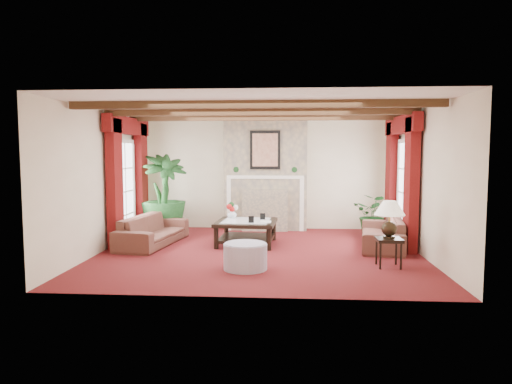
# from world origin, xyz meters

# --- Properties ---
(floor) EXTENTS (6.00, 6.00, 0.00)m
(floor) POSITION_xyz_m (0.00, 0.00, 0.00)
(floor) COLOR #4D100D
(floor) RESTS_ON ground
(ceiling) EXTENTS (6.00, 6.00, 0.00)m
(ceiling) POSITION_xyz_m (0.00, 0.00, 2.70)
(ceiling) COLOR white
(ceiling) RESTS_ON floor
(back_wall) EXTENTS (6.00, 0.02, 2.70)m
(back_wall) POSITION_xyz_m (0.00, 2.75, 1.35)
(back_wall) COLOR beige
(back_wall) RESTS_ON ground
(left_wall) EXTENTS (0.02, 5.50, 2.70)m
(left_wall) POSITION_xyz_m (-3.00, 0.00, 1.35)
(left_wall) COLOR beige
(left_wall) RESTS_ON ground
(right_wall) EXTENTS (0.02, 5.50, 2.70)m
(right_wall) POSITION_xyz_m (3.00, 0.00, 1.35)
(right_wall) COLOR beige
(right_wall) RESTS_ON ground
(ceiling_beams) EXTENTS (6.00, 3.00, 0.12)m
(ceiling_beams) POSITION_xyz_m (0.00, 0.00, 2.64)
(ceiling_beams) COLOR #362011
(ceiling_beams) RESTS_ON ceiling
(fireplace) EXTENTS (2.00, 0.52, 2.70)m
(fireplace) POSITION_xyz_m (0.00, 2.55, 2.70)
(fireplace) COLOR tan
(fireplace) RESTS_ON ground
(french_door_left) EXTENTS (0.10, 1.10, 2.16)m
(french_door_left) POSITION_xyz_m (-2.97, 1.00, 2.13)
(french_door_left) COLOR white
(french_door_left) RESTS_ON ground
(french_door_right) EXTENTS (0.10, 1.10, 2.16)m
(french_door_right) POSITION_xyz_m (2.97, 1.00, 2.13)
(french_door_right) COLOR white
(french_door_right) RESTS_ON ground
(curtains_left) EXTENTS (0.20, 2.40, 2.55)m
(curtains_left) POSITION_xyz_m (-2.86, 1.00, 2.55)
(curtains_left) COLOR #530C0B
(curtains_left) RESTS_ON ground
(curtains_right) EXTENTS (0.20, 2.40, 2.55)m
(curtains_right) POSITION_xyz_m (2.86, 1.00, 2.55)
(curtains_right) COLOR #530C0B
(curtains_right) RESTS_ON ground
(sofa_left) EXTENTS (2.21, 1.20, 0.80)m
(sofa_left) POSITION_xyz_m (-2.22, 0.54, 0.40)
(sofa_left) COLOR black
(sofa_left) RESTS_ON ground
(sofa_right) EXTENTS (2.19, 1.23, 0.78)m
(sofa_right) POSITION_xyz_m (2.43, 0.63, 0.39)
(sofa_right) COLOR black
(sofa_right) RESTS_ON ground
(potted_palm) EXTENTS (2.80, 2.84, 1.04)m
(potted_palm) POSITION_xyz_m (-2.33, 1.82, 0.52)
(potted_palm) COLOR black
(potted_palm) RESTS_ON ground
(small_plant) EXTENTS (1.76, 1.77, 0.74)m
(small_plant) POSITION_xyz_m (2.51, 1.91, 0.37)
(small_plant) COLOR black
(small_plant) RESTS_ON ground
(coffee_table) EXTENTS (1.27, 1.27, 0.49)m
(coffee_table) POSITION_xyz_m (-0.31, 0.69, 0.24)
(coffee_table) COLOR black
(coffee_table) RESTS_ON ground
(side_table) EXTENTS (0.42, 0.42, 0.48)m
(side_table) POSITION_xyz_m (2.21, -1.00, 0.24)
(side_table) COLOR black
(side_table) RESTS_ON ground
(ottoman) EXTENTS (0.71, 0.71, 0.42)m
(ottoman) POSITION_xyz_m (-0.15, -1.30, 0.21)
(ottoman) COLOR #9790A4
(ottoman) RESTS_ON ground
(table_lamp) EXTENTS (0.50, 0.50, 0.64)m
(table_lamp) POSITION_xyz_m (2.21, -1.00, 0.80)
(table_lamp) COLOR black
(table_lamp) RESTS_ON side_table
(flower_vase) EXTENTS (0.24, 0.25, 0.20)m
(flower_vase) POSITION_xyz_m (-0.64, 1.03, 0.59)
(flower_vase) COLOR silver
(flower_vase) RESTS_ON coffee_table
(book) EXTENTS (0.23, 0.03, 0.31)m
(book) POSITION_xyz_m (-0.02, 0.48, 0.64)
(book) COLOR black
(book) RESTS_ON coffee_table
(photo_frame_a) EXTENTS (0.11, 0.06, 0.15)m
(photo_frame_a) POSITION_xyz_m (-0.18, 0.39, 0.56)
(photo_frame_a) COLOR black
(photo_frame_a) RESTS_ON coffee_table
(photo_frame_b) EXTENTS (0.11, 0.03, 0.14)m
(photo_frame_b) POSITION_xyz_m (0.02, 0.84, 0.56)
(photo_frame_b) COLOR black
(photo_frame_b) RESTS_ON coffee_table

